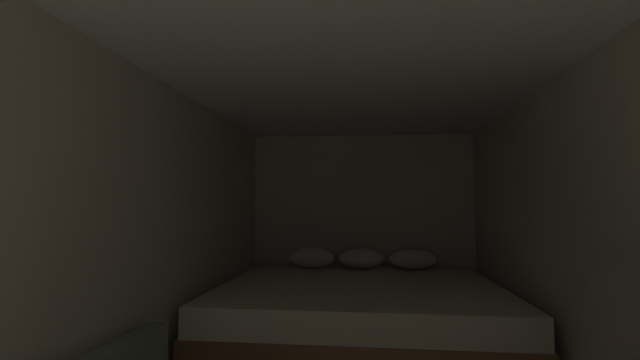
# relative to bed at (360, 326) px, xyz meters

# --- Properties ---
(wall_back) EXTENTS (2.44, 0.05, 2.10)m
(wall_back) POSITION_rel_bed_xyz_m (0.00, 1.05, 0.68)
(wall_back) COLOR beige
(wall_back) RESTS_ON ground
(wall_left) EXTENTS (0.05, 4.89, 2.10)m
(wall_left) POSITION_rel_bed_xyz_m (-1.19, -1.42, 0.68)
(wall_left) COLOR beige
(wall_left) RESTS_ON ground
(wall_right) EXTENTS (0.05, 4.89, 2.10)m
(wall_right) POSITION_rel_bed_xyz_m (1.19, -1.42, 0.68)
(wall_right) COLOR beige
(wall_right) RESTS_ON ground
(ceiling_slab) EXTENTS (2.44, 4.89, 0.05)m
(ceiling_slab) POSITION_rel_bed_xyz_m (0.00, -1.42, 1.76)
(ceiling_slab) COLOR white
(ceiling_slab) RESTS_ON wall_left
(bed) EXTENTS (2.22, 1.99, 0.92)m
(bed) POSITION_rel_bed_xyz_m (0.00, 0.00, 0.00)
(bed) COLOR brown
(bed) RESTS_ON ground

